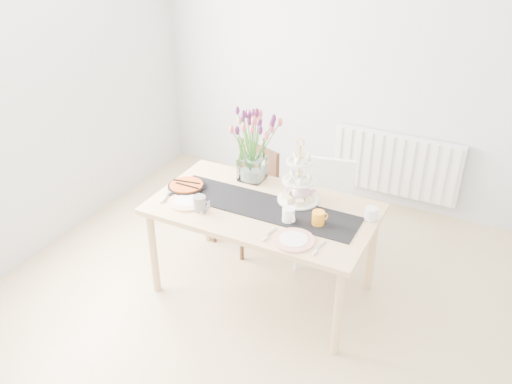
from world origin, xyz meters
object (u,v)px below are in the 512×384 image
at_px(tulip_vase, 252,135).
at_px(cream_jug, 371,214).
at_px(plate_left, 187,201).
at_px(mug_white, 288,215).
at_px(teapot, 301,192).
at_px(cake_stand, 299,186).
at_px(mug_orange, 318,218).
at_px(plate_right, 294,240).
at_px(radiator, 396,165).
at_px(tart_tin, 186,186).
at_px(dining_table, 263,216).
at_px(chair_white, 325,204).
at_px(mug_grey, 199,203).
at_px(chair_brown, 250,189).

height_order(tulip_vase, cream_jug, tulip_vase).
bearing_deg(plate_left, mug_white, 7.36).
relative_size(teapot, plate_left, 0.79).
distance_m(cake_stand, mug_orange, 0.34).
height_order(tulip_vase, plate_right, tulip_vase).
height_order(radiator, plate_left, plate_left).
bearing_deg(mug_orange, cream_jug, -13.36).
bearing_deg(cream_jug, tart_tin, -148.65).
xyz_separation_m(dining_table, tart_tin, (-0.64, -0.02, 0.09)).
relative_size(tulip_vase, plate_left, 2.45).
height_order(radiator, chair_white, chair_white).
bearing_deg(mug_orange, teapot, 81.89).
bearing_deg(teapot, tart_tin, -176.85).
relative_size(dining_table, cake_stand, 3.61).
height_order(tulip_vase, cake_stand, tulip_vase).
relative_size(cream_jug, tart_tin, 0.31).
distance_m(chair_white, plate_left, 1.16).
relative_size(tart_tin, mug_orange, 2.76).
bearing_deg(teapot, dining_table, -145.87).
height_order(tart_tin, mug_grey, mug_grey).
distance_m(radiator, tart_tin, 2.12).
distance_m(tart_tin, plate_left, 0.21).
bearing_deg(tulip_vase, cake_stand, -18.78).
bearing_deg(cream_jug, chair_brown, -175.83).
distance_m(mug_white, plate_left, 0.77).
height_order(dining_table, teapot, teapot).
bearing_deg(mug_white, plate_left, -140.05).
distance_m(teapot, plate_left, 0.83).
distance_m(chair_white, tulip_vase, 0.86).
height_order(tart_tin, mug_white, mug_white).
relative_size(chair_brown, mug_grey, 7.92).
height_order(cream_jug, mug_grey, mug_grey).
xyz_separation_m(radiator, mug_orange, (-0.13, -1.75, 0.35)).
relative_size(cake_stand, mug_grey, 4.03).
distance_m(cream_jug, mug_orange, 0.38).
bearing_deg(tart_tin, mug_orange, -1.36).
distance_m(mug_grey, plate_left, 0.16).
height_order(cake_stand, teapot, cake_stand).
height_order(dining_table, mug_white, mug_white).
height_order(radiator, mug_white, mug_white).
relative_size(tulip_vase, mug_orange, 6.56).
xyz_separation_m(mug_white, mug_orange, (0.20, 0.05, -0.00)).
bearing_deg(mug_grey, cream_jug, 13.60).
xyz_separation_m(dining_table, teapot, (0.20, 0.21, 0.14)).
height_order(chair_brown, plate_right, chair_brown).
bearing_deg(cream_jug, mug_orange, -119.68).
relative_size(radiator, tart_tin, 4.24).
xyz_separation_m(cream_jug, mug_white, (-0.49, -0.28, 0.01)).
height_order(teapot, tart_tin, teapot).
bearing_deg(tulip_vase, plate_right, -45.41).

